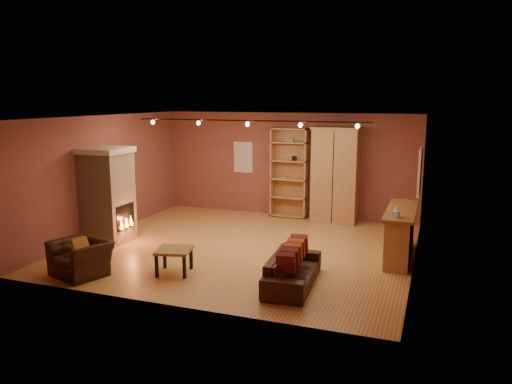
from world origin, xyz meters
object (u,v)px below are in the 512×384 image
at_px(armoire, 335,175).
at_px(bar_counter, 400,233).
at_px(coffee_table, 174,252).
at_px(bookcase, 290,172).
at_px(loveseat, 293,264).
at_px(armchair, 81,252).
at_px(fireplace, 107,195).

distance_m(armoire, bar_counter, 3.20).
distance_m(bar_counter, coffee_table, 4.50).
xyz_separation_m(armoire, coffee_table, (-1.99, -4.87, -0.84)).
bearing_deg(bookcase, loveseat, -73.01).
height_order(loveseat, coffee_table, loveseat).
distance_m(bar_counter, armchair, 6.18).
relative_size(armoire, armchair, 2.19).
bearing_deg(armchair, coffee_table, 42.04).
xyz_separation_m(bookcase, bar_counter, (3.11, -2.70, -0.71)).
bearing_deg(armoire, fireplace, -141.23).
height_order(armoire, loveseat, armoire).
bearing_deg(armoire, coffee_table, -112.26).
bearing_deg(bookcase, fireplace, -130.09).
xyz_separation_m(fireplace, loveseat, (4.62, -1.15, -0.68)).
distance_m(bookcase, bar_counter, 4.18).
bearing_deg(fireplace, armoire, 38.77).
bearing_deg(bar_counter, coffee_table, -148.38).
distance_m(fireplace, armoire, 5.65).
bearing_deg(fireplace, bar_counter, 9.30).
relative_size(fireplace, coffee_table, 2.86).
height_order(bookcase, coffee_table, bookcase).
distance_m(fireplace, loveseat, 4.81).
distance_m(bookcase, armoire, 1.28).
xyz_separation_m(bookcase, coffee_table, (-0.73, -5.06, -0.83)).
height_order(fireplace, armoire, armoire).
relative_size(bookcase, armchair, 2.13).
bearing_deg(bookcase, armoire, -8.42).
bearing_deg(loveseat, bar_counter, -40.83).
relative_size(bar_counter, armchair, 1.87).
bearing_deg(coffee_table, bar_counter, 31.62).
relative_size(armoire, coffee_table, 3.32).
distance_m(armoire, armchair, 6.62).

